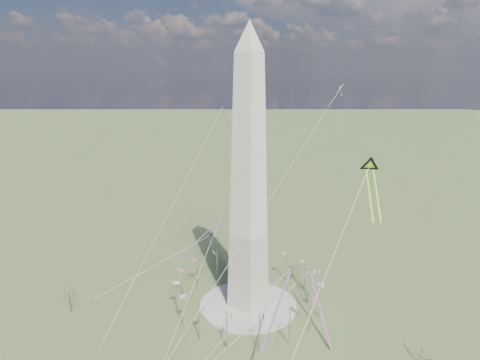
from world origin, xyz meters
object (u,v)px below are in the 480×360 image
Objects in this scene: person_west at (93,302)px; washington_monument at (249,182)px; tree_near at (418,357)px; kite_delta_black at (370,169)px.

washington_monument is at bearing -115.86° from person_west.
tree_near is at bearing -6.14° from washington_monument.
washington_monument is 6.69× the size of tree_near.
person_west is at bearing -143.50° from washington_monument.
tree_near is at bearing -137.88° from person_west.
kite_delta_black is at bearing -125.95° from person_west.
washington_monument is 72.60m from tree_near.
washington_monument is 41.12m from kite_delta_black.
kite_delta_black is (86.43, 42.91, 55.77)m from person_west.
kite_delta_black is at bearing 11.63° from washington_monument.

